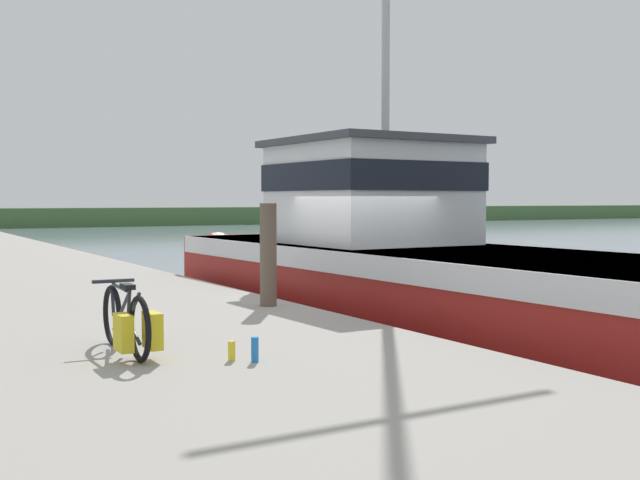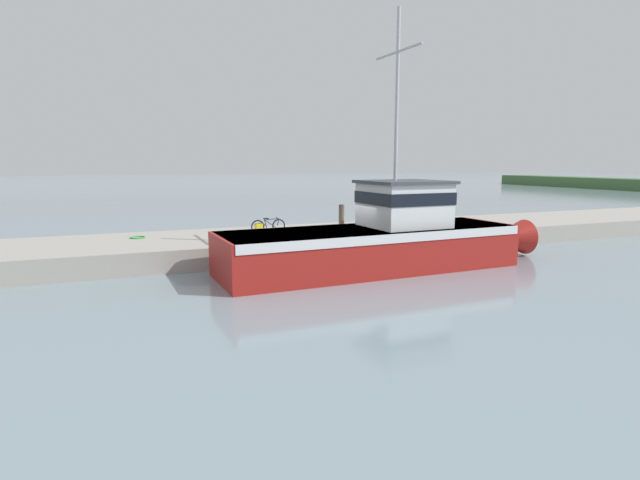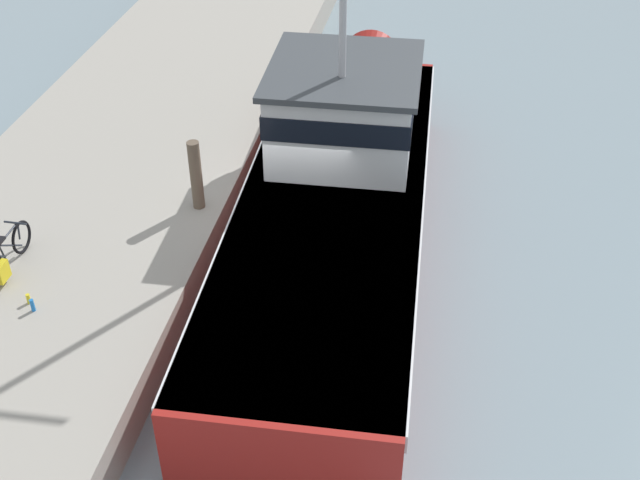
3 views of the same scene
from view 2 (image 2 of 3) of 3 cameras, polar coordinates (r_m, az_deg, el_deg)
name	(u,v)px [view 2 (image 2 of 3)]	position (r m, az deg, el deg)	size (l,w,h in m)	color
ground_plane	(370,265)	(20.90, 5.70, -2.83)	(320.00, 320.00, 0.00)	gray
dock_pier	(329,239)	(24.63, 1.00, 0.06)	(5.92, 80.00, 0.90)	#A39E93
fishing_boat_main	(384,238)	(19.97, 7.37, 0.23)	(3.89, 14.23, 9.99)	maroon
bicycle_touring	(265,226)	(23.78, -6.30, 1.58)	(0.44, 1.67, 0.71)	black
mooring_post	(341,221)	(22.05, 2.47, 2.16)	(0.24, 0.24, 1.49)	brown
hose_coil	(138,237)	(23.54, -20.12, 0.28)	(0.67, 0.67, 0.05)	green
water_bottle_on_curb	(255,234)	(22.87, -7.44, 0.69)	(0.07, 0.07, 0.19)	yellow
water_bottle_by_bike	(252,234)	(22.67, -7.75, 0.68)	(0.07, 0.07, 0.24)	blue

